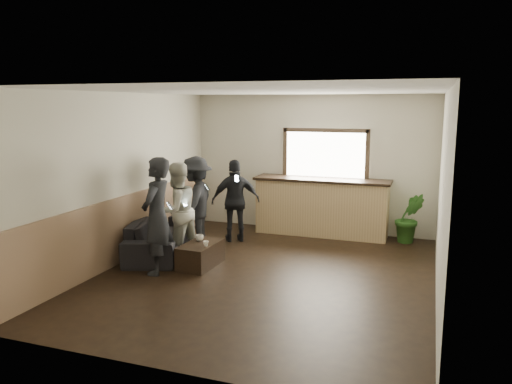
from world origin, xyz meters
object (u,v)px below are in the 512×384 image
at_px(person_a, 157,216).
at_px(person_b, 177,211).
at_px(person_c, 196,202).
at_px(bar_counter, 322,203).
at_px(sofa, 161,234).
at_px(potted_plant, 409,218).
at_px(cup_b, 206,244).
at_px(coffee_table, 201,255).
at_px(person_d, 236,201).
at_px(cup_a, 200,238).

relative_size(person_a, person_b, 1.10).
height_order(person_b, person_c, person_c).
distance_m(bar_counter, sofa, 3.27).
bearing_deg(sofa, potted_plant, -80.99).
xyz_separation_m(person_b, person_c, (-0.00, 0.74, 0.01)).
xyz_separation_m(cup_b, person_b, (-0.73, 0.41, 0.40)).
xyz_separation_m(coffee_table, person_b, (-0.58, 0.29, 0.63)).
distance_m(sofa, coffee_table, 1.15).
bearing_deg(person_d, potted_plant, 169.33).
xyz_separation_m(sofa, cup_b, (1.18, -0.62, 0.11)).
relative_size(bar_counter, cup_a, 20.67).
bearing_deg(person_c, cup_b, 24.68).
distance_m(cup_b, person_d, 1.77).
xyz_separation_m(bar_counter, coffee_table, (-1.42, -2.64, -0.45)).
bearing_deg(person_c, coffee_table, 21.43).
xyz_separation_m(coffee_table, person_c, (-0.58, 1.03, 0.65)).
bearing_deg(cup_b, person_b, 150.88).
xyz_separation_m(coffee_table, potted_plant, (3.13, 2.59, 0.29)).
relative_size(person_c, person_d, 1.06).
xyz_separation_m(coffee_table, cup_b, (0.15, -0.12, 0.23)).
bearing_deg(sofa, cup_b, -135.39).
height_order(cup_b, potted_plant, potted_plant).
xyz_separation_m(cup_b, person_c, (-0.73, 1.15, 0.41)).
distance_m(coffee_table, person_d, 1.72).
xyz_separation_m(person_b, person_d, (0.55, 1.32, -0.04)).
bearing_deg(sofa, person_c, -58.14).
xyz_separation_m(sofa, person_d, (1.00, 1.11, 0.47)).
bearing_deg(cup_b, cup_a, 133.11).
height_order(sofa, coffee_table, sofa).
relative_size(cup_a, person_d, 0.08).
bearing_deg(person_b, cup_a, 97.05).
relative_size(sofa, person_c, 1.30).
bearing_deg(bar_counter, person_c, -141.15).
relative_size(sofa, cup_a, 16.69).
bearing_deg(potted_plant, cup_b, -137.63).
bearing_deg(person_a, cup_a, 143.00).
height_order(sofa, potted_plant, potted_plant).
bearing_deg(cup_a, bar_counter, 59.10).
bearing_deg(coffee_table, person_d, 90.91).
bearing_deg(potted_plant, person_c, -157.08).
bearing_deg(cup_a, coffee_table, -59.15).
relative_size(potted_plant, person_d, 0.61).
xyz_separation_m(bar_counter, person_c, (-2.00, -1.61, 0.20)).
bearing_deg(person_b, potted_plant, 146.70).
distance_m(coffee_table, potted_plant, 4.07).
distance_m(cup_a, potted_plant, 4.04).
bearing_deg(bar_counter, person_a, -121.11).
bearing_deg(bar_counter, coffee_table, -118.35).
height_order(coffee_table, cup_b, cup_b).
xyz_separation_m(sofa, person_a, (0.55, -1.01, 0.59)).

